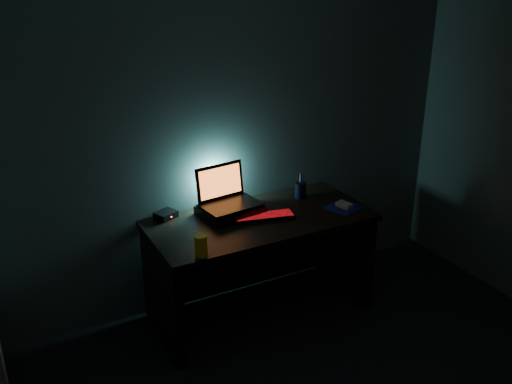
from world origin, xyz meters
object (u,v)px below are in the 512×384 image
(pen_cup, at_px, (300,190))
(juice_glass, at_px, (201,246))
(keyboard, at_px, (264,216))
(laptop, at_px, (226,196))
(mouse, at_px, (344,205))
(router, at_px, (166,215))

(pen_cup, bearing_deg, juice_glass, -154.56)
(keyboard, height_order, pen_cup, pen_cup)
(pen_cup, height_order, juice_glass, juice_glass)
(pen_cup, relative_size, juice_glass, 0.89)
(juice_glass, bearing_deg, laptop, 51.29)
(keyboard, bearing_deg, pen_cup, 38.02)
(keyboard, xyz_separation_m, mouse, (0.57, -0.11, 0.01))
(mouse, distance_m, pen_cup, 0.34)
(juice_glass, bearing_deg, mouse, 8.28)
(laptop, relative_size, pen_cup, 3.59)
(mouse, height_order, juice_glass, juice_glass)
(mouse, distance_m, juice_glass, 1.15)
(juice_glass, height_order, router, juice_glass)
(pen_cup, bearing_deg, mouse, -59.34)
(keyboard, relative_size, router, 2.57)
(keyboard, xyz_separation_m, router, (-0.58, 0.31, 0.01))
(laptop, height_order, juice_glass, laptop)
(juice_glass, bearing_deg, router, 90.76)
(keyboard, bearing_deg, laptop, 143.45)
(mouse, xyz_separation_m, router, (-1.15, 0.42, 0.00))
(keyboard, bearing_deg, juice_glass, -140.62)
(mouse, height_order, router, router)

